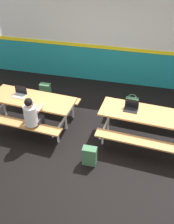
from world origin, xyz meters
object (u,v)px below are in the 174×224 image
at_px(laptop_silver, 20,94).
at_px(backpack_dark, 90,156).
at_px(picnic_table_right, 145,119).
at_px(picnic_table_left, 33,104).
at_px(laptop_dark, 131,108).
at_px(satchel_spare, 46,91).
at_px(student_nearer, 33,115).
at_px(tote_bag_bright, 132,103).

bearing_deg(laptop_silver, backpack_dark, -29.04).
bearing_deg(picnic_table_right, backpack_dark, -134.27).
distance_m(picnic_table_left, laptop_dark, 2.40).
relative_size(picnic_table_right, laptop_silver, 6.35).
bearing_deg(satchel_spare, backpack_dark, -50.92).
xyz_separation_m(picnic_table_left, satchel_spare, (-0.14, 1.19, -0.36)).
height_order(picnic_table_right, student_nearer, student_nearer).
relative_size(laptop_dark, satchel_spare, 0.77).
bearing_deg(picnic_table_left, student_nearer, -66.72).
xyz_separation_m(picnic_table_left, picnic_table_right, (2.75, 0.03, 0.00)).
distance_m(tote_bag_bright, satchel_spare, 2.50).
relative_size(picnic_table_left, student_nearer, 1.77).
bearing_deg(satchel_spare, laptop_silver, -100.13).
relative_size(student_nearer, laptop_silver, 3.58).
xyz_separation_m(backpack_dark, satchel_spare, (-1.83, 2.25, 0.00)).
bearing_deg(satchel_spare, picnic_table_right, -21.82).
xyz_separation_m(picnic_table_left, backpack_dark, (1.68, -1.06, -0.36)).
bearing_deg(satchel_spare, laptop_dark, -23.25).
xyz_separation_m(picnic_table_right, backpack_dark, (-1.06, -1.09, -0.36)).
relative_size(student_nearer, laptop_dark, 3.58).
height_order(backpack_dark, tote_bag_bright, backpack_dark).
height_order(laptop_dark, satchel_spare, laptop_dark).
xyz_separation_m(student_nearer, tote_bag_bright, (2.11, 1.73, -0.51)).
height_order(tote_bag_bright, satchel_spare, satchel_spare).
bearing_deg(backpack_dark, student_nearer, 161.56).
distance_m(laptop_silver, satchel_spare, 1.28).
bearing_deg(student_nearer, picnic_table_left, 113.28).
height_order(picnic_table_left, satchel_spare, picnic_table_left).
height_order(student_nearer, satchel_spare, student_nearer).
xyz_separation_m(laptop_dark, tote_bag_bright, (-0.03, 1.04, -0.59)).
distance_m(picnic_table_right, laptop_dark, 0.42).
bearing_deg(laptop_silver, picnic_table_right, -0.62).
relative_size(student_nearer, tote_bag_bright, 2.81).
bearing_deg(laptop_silver, student_nearer, -47.54).
xyz_separation_m(picnic_table_right, student_nearer, (-2.50, -0.61, 0.13)).
bearing_deg(laptop_dark, laptop_silver, -179.29).
relative_size(picnic_table_right, backpack_dark, 4.87).
bearing_deg(picnic_table_left, tote_bag_bright, 25.90).
relative_size(tote_bag_bright, satchel_spare, 0.98).
bearing_deg(backpack_dark, picnic_table_left, 147.85).
bearing_deg(picnic_table_right, tote_bag_bright, 109.24).
distance_m(picnic_table_right, backpack_dark, 1.57).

